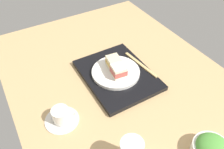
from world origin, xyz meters
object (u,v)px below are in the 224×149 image
at_px(sandwich_plate, 116,72).
at_px(sandwich_far, 113,62).
at_px(coffee_cup, 61,116).
at_px(salad_bowl, 212,149).
at_px(chopsticks_pair, 141,64).
at_px(sandwich_near, 119,71).

bearing_deg(sandwich_plate, sandwich_far, -8.43).
height_order(sandwich_plate, coffee_cup, coffee_cup).
height_order(sandwich_plate, salad_bowl, salad_bowl).
xyz_separation_m(sandwich_plate, salad_bowl, (-0.52, -0.08, 0.01)).
height_order(chopsticks_pair, coffee_cup, coffee_cup).
bearing_deg(chopsticks_pair, coffee_cup, 102.37).
distance_m(sandwich_near, chopsticks_pair, 0.15).
bearing_deg(sandwich_far, sandwich_plate, 171.57).
distance_m(sandwich_near, sandwich_far, 0.07).
bearing_deg(salad_bowl, sandwich_near, 10.07).
xyz_separation_m(sandwich_near, coffee_cup, (-0.08, 0.32, -0.04)).
height_order(sandwich_near, sandwich_far, sandwich_near).
bearing_deg(sandwich_far, sandwich_near, 171.57).
height_order(sandwich_plate, sandwich_far, sandwich_far).
height_order(sandwich_near, chopsticks_pair, sandwich_near).
distance_m(chopsticks_pair, coffee_cup, 0.47).
xyz_separation_m(sandwich_plate, coffee_cup, (-0.11, 0.32, -0.00)).
bearing_deg(sandwich_far, chopsticks_pair, -107.85).
relative_size(sandwich_plate, salad_bowl, 1.70).
relative_size(sandwich_near, chopsticks_pair, 0.31).
distance_m(salad_bowl, coffee_cup, 0.57).
bearing_deg(chopsticks_pair, sandwich_far, 72.15).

